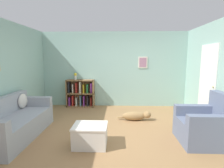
{
  "coord_description": "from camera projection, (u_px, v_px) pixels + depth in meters",
  "views": [
    {
      "loc": [
        0.16,
        -3.92,
        1.68
      ],
      "look_at": [
        0.0,
        0.4,
        1.05
      ],
      "focal_mm": 28.0,
      "sensor_mm": 36.0,
      "label": 1
    }
  ],
  "objects": [
    {
      "name": "wall_back",
      "position": [
        114.0,
        69.0,
        6.16
      ],
      "size": [
        5.6,
        0.13,
        2.6
      ],
      "color": "#93BCB2",
      "rests_on": "ground_plane"
    },
    {
      "name": "wall_left",
      "position": [
        1.0,
        75.0,
        4.03
      ],
      "size": [
        0.13,
        5.0,
        2.6
      ],
      "color": "#93BCB2",
      "rests_on": "ground_plane"
    },
    {
      "name": "dog",
      "position": [
        136.0,
        116.0,
        4.78
      ],
      "size": [
        0.93,
        0.22,
        0.26
      ],
      "color": "#9E7A4C",
      "rests_on": "ground_plane"
    },
    {
      "name": "ground_plane",
      "position": [
        111.0,
        130.0,
        4.13
      ],
      "size": [
        14.0,
        14.0,
        0.0
      ],
      "primitive_type": "plane",
      "color": "#997047"
    },
    {
      "name": "recliner_chair",
      "position": [
        207.0,
        125.0,
        3.49
      ],
      "size": [
        0.94,
        0.88,
        1.0
      ],
      "color": "slate",
      "rests_on": "ground_plane"
    },
    {
      "name": "vase",
      "position": [
        75.0,
        76.0,
        6.03
      ],
      "size": [
        0.1,
        0.1,
        0.24
      ],
      "color": "silver",
      "rests_on": "bookshelf"
    },
    {
      "name": "coffee_table",
      "position": [
        90.0,
        135.0,
        3.38
      ],
      "size": [
        0.65,
        0.52,
        0.42
      ],
      "color": "silver",
      "rests_on": "ground_plane"
    },
    {
      "name": "couch",
      "position": [
        14.0,
        123.0,
        3.73
      ],
      "size": [
        0.83,
        1.94,
        0.86
      ],
      "color": "#9399A3",
      "rests_on": "ground_plane"
    },
    {
      "name": "bookshelf",
      "position": [
        81.0,
        94.0,
        6.13
      ],
      "size": [
        0.97,
        0.29,
        0.95
      ],
      "color": "olive",
      "rests_on": "ground_plane"
    }
  ]
}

